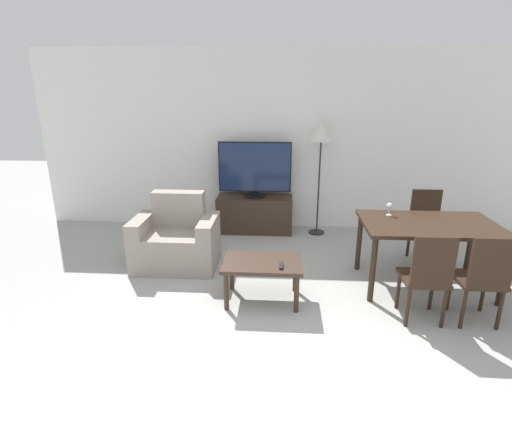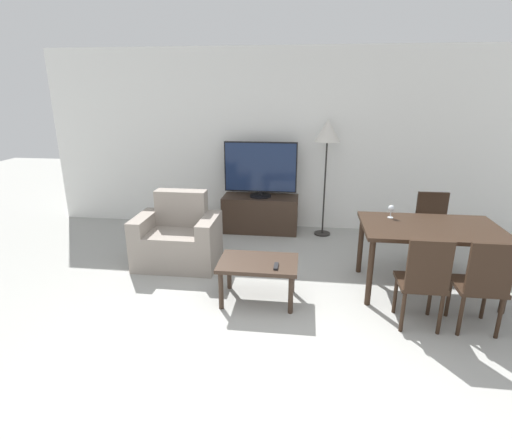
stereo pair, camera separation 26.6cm
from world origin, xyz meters
The scene contains 13 objects.
ground_plane centered at (0.00, 0.00, 0.00)m, with size 18.00×18.00×0.00m, color #9E9E99.
wall_back centered at (0.00, 3.43, 1.35)m, with size 7.49×0.06×2.70m.
armchair centered at (-1.25, 1.78, 0.32)m, with size 1.00×0.69×0.90m.
tv_stand centered at (-0.38, 3.12, 0.27)m, with size 1.14×0.47×0.55m.
tv centered at (-0.38, 3.12, 0.97)m, with size 1.08×0.32×0.83m.
coffee_table centered at (-0.15, 0.98, 0.38)m, with size 0.80×0.54×0.44m.
dining_table centered at (1.62, 1.42, 0.66)m, with size 1.41×0.90×0.75m.
dining_chair_near centered at (1.37, 0.66, 0.50)m, with size 0.40×0.40×0.90m.
dining_chair_far centered at (1.87, 2.18, 0.50)m, with size 0.40×0.40×0.90m.
dining_chair_near_right centered at (1.87, 0.66, 0.50)m, with size 0.40×0.40×0.90m.
floor_lamp centered at (0.58, 3.08, 1.49)m, with size 0.36×0.36×1.71m.
remote_primary centered at (0.04, 0.87, 0.45)m, with size 0.04×0.15×0.02m.
wine_glass_left centered at (1.25, 1.65, 0.85)m, with size 0.07×0.07×0.15m.
Camera 1 is at (0.03, -2.74, 2.11)m, focal length 28.00 mm.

